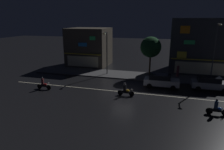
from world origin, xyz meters
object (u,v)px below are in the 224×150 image
object	(u,v)px
streetlamp_mid	(215,49)
motorcycle_lead	(126,90)
parked_car_trailing	(161,81)
motorcycle_opposite_lane	(43,84)
motorcycle_following	(217,108)
parked_car_near_kerb	(210,83)
pedestrian_on_sidewalk	(178,71)
streetlamp_west	(106,49)
traffic_cone	(145,81)

from	to	relation	value
streetlamp_mid	motorcycle_lead	distance (m)	13.09
parked_car_trailing	motorcycle_opposite_lane	world-z (taller)	parked_car_trailing
streetlamp_mid	motorcycle_following	distance (m)	10.67
motorcycle_opposite_lane	parked_car_near_kerb	bearing A→B (deg)	-159.18
pedestrian_on_sidewalk	motorcycle_following	xyz separation A→B (m)	(3.04, -11.80, -0.33)
parked_car_near_kerb	motorcycle_lead	size ratio (longest dim) A/B	2.26
streetlamp_west	motorcycle_lead	world-z (taller)	streetlamp_west
streetlamp_mid	pedestrian_on_sidewalk	world-z (taller)	streetlamp_mid
streetlamp_mid	parked_car_trailing	world-z (taller)	streetlamp_mid
streetlamp_mid	motorcycle_opposite_lane	xyz separation A→B (m)	(-20.18, -7.98, -4.02)
streetlamp_west	motorcycle_following	bearing A→B (deg)	-37.24
streetlamp_west	streetlamp_mid	size ratio (longest dim) A/B	0.83
parked_car_trailing	motorcycle_lead	distance (m)	5.56
streetlamp_mid	motorcycle_lead	bearing A→B (deg)	-143.44
motorcycle_lead	traffic_cone	xyz separation A→B (m)	(1.59, 5.54, -0.36)
motorcycle_following	motorcycle_opposite_lane	world-z (taller)	same
traffic_cone	motorcycle_opposite_lane	bearing A→B (deg)	-152.60
pedestrian_on_sidewalk	parked_car_near_kerb	size ratio (longest dim) A/B	0.42
motorcycle_lead	traffic_cone	size ratio (longest dim) A/B	3.45
streetlamp_mid	parked_car_trailing	xyz separation A→B (m)	(-6.32, -3.26, -3.79)
streetlamp_west	traffic_cone	size ratio (longest dim) A/B	11.62
streetlamp_west	streetlamp_mid	distance (m)	14.70
streetlamp_west	pedestrian_on_sidewalk	distance (m)	11.03
motorcycle_lead	traffic_cone	bearing A→B (deg)	-107.73
pedestrian_on_sidewalk	parked_car_trailing	world-z (taller)	pedestrian_on_sidewalk
motorcycle_lead	motorcycle_following	bearing A→B (deg)	163.15
pedestrian_on_sidewalk	traffic_cone	bearing A→B (deg)	135.64
motorcycle_opposite_lane	pedestrian_on_sidewalk	bearing A→B (deg)	-142.29
streetlamp_mid	motorcycle_opposite_lane	distance (m)	22.07
pedestrian_on_sidewalk	motorcycle_opposite_lane	xyz separation A→B (m)	(-16.01, -9.95, -0.33)
streetlamp_mid	motorcycle_opposite_lane	bearing A→B (deg)	-158.42
parked_car_trailing	traffic_cone	size ratio (longest dim) A/B	7.82
pedestrian_on_sidewalk	parked_car_near_kerb	bearing A→B (deg)	-139.28
streetlamp_mid	motorcycle_lead	size ratio (longest dim) A/B	4.07
parked_car_near_kerb	motorcycle_following	xyz separation A→B (m)	(-0.55, -7.09, -0.24)
parked_car_near_kerb	parked_car_trailing	size ratio (longest dim) A/B	1.00
motorcycle_lead	motorcycle_opposite_lane	xyz separation A→B (m)	(-10.17, -0.56, 0.00)
parked_car_trailing	motorcycle_opposite_lane	distance (m)	14.64
motorcycle_following	parked_car_trailing	bearing A→B (deg)	-59.31
streetlamp_west	motorcycle_following	size ratio (longest dim) A/B	3.36
motorcycle_opposite_lane	streetlamp_mid	bearing A→B (deg)	-152.58
pedestrian_on_sidewalk	motorcycle_following	distance (m)	12.18
parked_car_near_kerb	pedestrian_on_sidewalk	bearing A→B (deg)	127.29
pedestrian_on_sidewalk	motorcycle_following	size ratio (longest dim) A/B	0.94
streetlamp_mid	parked_car_trailing	distance (m)	8.06
motorcycle_lead	motorcycle_opposite_lane	distance (m)	10.19
streetlamp_mid	traffic_cone	distance (m)	9.67
streetlamp_west	motorcycle_lead	size ratio (longest dim) A/B	3.36
streetlamp_mid	streetlamp_west	bearing A→B (deg)	178.14
motorcycle_following	traffic_cone	bearing A→B (deg)	-55.12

